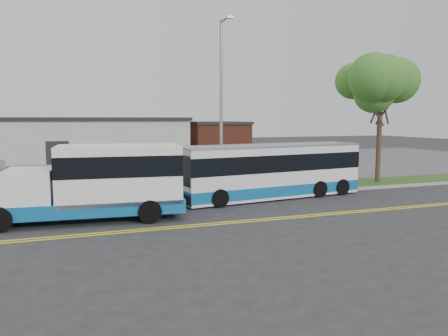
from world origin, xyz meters
name	(u,v)px	position (x,y,z in m)	size (l,w,h in m)	color
ground	(182,206)	(0.00, 0.00, 0.00)	(140.00, 140.00, 0.00)	#28282B
lane_line_north	(206,224)	(0.00, -3.85, 0.01)	(70.00, 0.12, 0.01)	yellow
lane_line_south	(209,225)	(0.00, -4.15, 0.01)	(70.00, 0.12, 0.01)	yellow
curb	(177,200)	(0.00, 1.10, 0.07)	(80.00, 0.30, 0.15)	#9E9B93
verge	(169,195)	(0.00, 2.90, 0.05)	(80.00, 3.30, 0.10)	#314F1A
parking_lot	(132,168)	(0.00, 17.00, 0.05)	(80.00, 25.00, 0.10)	#4C4C4F
commercial_building	(58,139)	(-6.00, 27.00, 2.18)	(25.40, 10.40, 4.35)	#9E9E99
brick_wing	(215,139)	(10.50, 26.00, 1.96)	(6.30, 7.30, 3.90)	brown
tree_east	(381,88)	(14.00, 3.00, 6.20)	(5.20, 5.20, 8.33)	#33211B
streetlight_near	(222,100)	(3.00, 2.73, 5.23)	(0.35, 1.53, 9.50)	gray
shuttle_bus	(100,180)	(-3.96, -1.58, 1.67)	(8.34, 3.33, 3.12)	#0D5996
transit_bus	(271,171)	(5.04, 0.60, 1.44)	(10.50, 3.61, 2.86)	white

